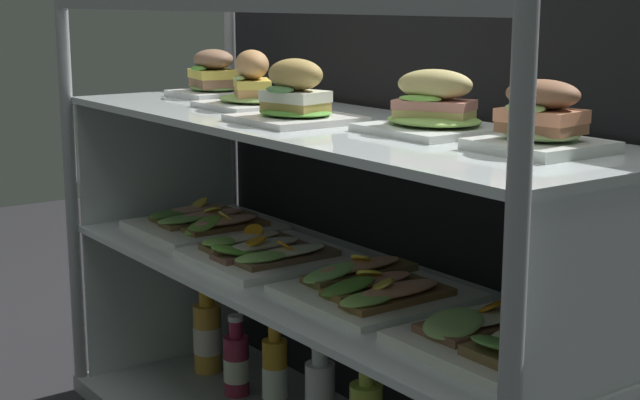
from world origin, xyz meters
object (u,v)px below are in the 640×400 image
(open_sandwich_tray_near_left_corner, at_px, (507,337))
(juice_bottle_near_post, at_px, (236,364))
(juice_bottle_back_right, at_px, (275,377))
(plated_roll_sandwich_far_right, at_px, (295,99))
(juice_bottle_front_middle, at_px, (207,335))
(open_sandwich_tray_center, at_px, (204,222))
(open_sandwich_tray_mid_left, at_px, (265,252))
(plated_roll_sandwich_center, at_px, (213,77))
(plated_roll_sandwich_mid_left, at_px, (541,123))
(plated_roll_sandwich_mid_right, at_px, (252,88))
(open_sandwich_tray_near_right_corner, at_px, (373,287))
(plated_roll_sandwich_far_left, at_px, (434,111))

(open_sandwich_tray_near_left_corner, xyz_separation_m, juice_bottle_near_post, (-0.88, 0.03, -0.33))
(juice_bottle_back_right, bearing_deg, plated_roll_sandwich_far_right, -22.96)
(plated_roll_sandwich_far_right, xyz_separation_m, juice_bottle_front_middle, (-0.55, 0.11, -0.65))
(open_sandwich_tray_center, xyz_separation_m, open_sandwich_tray_mid_left, (0.32, -0.03, 0.00))
(open_sandwich_tray_mid_left, xyz_separation_m, open_sandwich_tray_near_left_corner, (0.66, 0.03, 0.00))
(plated_roll_sandwich_center, distance_m, plated_roll_sandwich_mid_left, 1.02)
(juice_bottle_front_middle, relative_size, juice_bottle_near_post, 1.21)
(plated_roll_sandwich_far_right, bearing_deg, juice_bottle_front_middle, 169.01)
(juice_bottle_front_middle, bearing_deg, plated_roll_sandwich_mid_right, -8.33)
(open_sandwich_tray_near_right_corner, bearing_deg, open_sandwich_tray_center, 179.45)
(plated_roll_sandwich_far_left, xyz_separation_m, open_sandwich_tray_mid_left, (-0.43, -0.08, -0.33))
(plated_roll_sandwich_mid_left, distance_m, open_sandwich_tray_near_left_corner, 0.34)
(plated_roll_sandwich_far_left, distance_m, juice_bottle_front_middle, 1.04)
(plated_roll_sandwich_mid_right, height_order, open_sandwich_tray_near_right_corner, plated_roll_sandwich_mid_right)
(plated_roll_sandwich_mid_left, xyz_separation_m, juice_bottle_front_middle, (-1.06, 0.01, -0.65))
(juice_bottle_back_right, bearing_deg, open_sandwich_tray_center, -174.36)
(open_sandwich_tray_mid_left, bearing_deg, plated_roll_sandwich_far_left, 10.24)
(plated_roll_sandwich_far_right, xyz_separation_m, plated_roll_sandwich_far_left, (0.26, 0.11, -0.01))
(plated_roll_sandwich_mid_right, xyz_separation_m, plated_roll_sandwich_far_left, (0.51, 0.05, -0.00))
(plated_roll_sandwich_mid_right, bearing_deg, open_sandwich_tray_mid_left, -18.12)
(open_sandwich_tray_near_left_corner, relative_size, juice_bottle_near_post, 1.55)
(open_sandwich_tray_center, xyz_separation_m, juice_bottle_front_middle, (-0.07, 0.04, -0.31))
(plated_roll_sandwich_far_left, distance_m, plated_roll_sandwich_mid_left, 0.25)
(plated_roll_sandwich_far_left, relative_size, open_sandwich_tray_near_left_corner, 0.69)
(open_sandwich_tray_center, height_order, open_sandwich_tray_near_right_corner, same)
(open_sandwich_tray_near_right_corner, height_order, juice_bottle_front_middle, open_sandwich_tray_near_right_corner)
(open_sandwich_tray_center, distance_m, open_sandwich_tray_mid_left, 0.32)
(plated_roll_sandwich_far_left, relative_size, open_sandwich_tray_near_right_corner, 0.69)
(plated_roll_sandwich_far_left, relative_size, plated_roll_sandwich_mid_left, 1.20)
(plated_roll_sandwich_far_right, distance_m, juice_bottle_front_middle, 0.86)
(juice_bottle_near_post, bearing_deg, juice_bottle_front_middle, 174.24)
(plated_roll_sandwich_mid_right, height_order, plated_roll_sandwich_far_right, plated_roll_sandwich_mid_right)
(plated_roll_sandwich_center, relative_size, juice_bottle_front_middle, 0.73)
(open_sandwich_tray_near_left_corner, bearing_deg, plated_roll_sandwich_mid_left, 68.54)
(plated_roll_sandwich_center, distance_m, plated_roll_sandwich_far_left, 0.77)
(plated_roll_sandwich_center, xyz_separation_m, plated_roll_sandwich_mid_left, (1.02, -0.02, -0.00))
(plated_roll_sandwich_mid_right, bearing_deg, juice_bottle_front_middle, 171.67)
(juice_bottle_near_post, bearing_deg, plated_roll_sandwich_far_right, -13.24)
(juice_bottle_back_right, bearing_deg, open_sandwich_tray_near_left_corner, -2.56)
(plated_roll_sandwich_center, distance_m, open_sandwich_tray_near_left_corner, 1.06)
(juice_bottle_near_post, height_order, juice_bottle_back_right, juice_bottle_back_right)
(plated_roll_sandwich_center, distance_m, plated_roll_sandwich_mid_right, 0.26)
(plated_roll_sandwich_center, bearing_deg, plated_roll_sandwich_far_right, -12.79)
(plated_roll_sandwich_mid_left, height_order, juice_bottle_near_post, plated_roll_sandwich_mid_left)
(plated_roll_sandwich_mid_left, height_order, open_sandwich_tray_center, plated_roll_sandwich_mid_left)
(plated_roll_sandwich_mid_left, bearing_deg, open_sandwich_tray_near_right_corner, -173.78)
(open_sandwich_tray_near_right_corner, xyz_separation_m, juice_bottle_back_right, (-0.38, 0.03, -0.31))
(open_sandwich_tray_near_left_corner, bearing_deg, plated_roll_sandwich_center, 176.97)
(open_sandwich_tray_near_right_corner, bearing_deg, plated_roll_sandwich_mid_left, 6.22)
(plated_roll_sandwich_far_right, bearing_deg, plated_roll_sandwich_center, 167.21)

